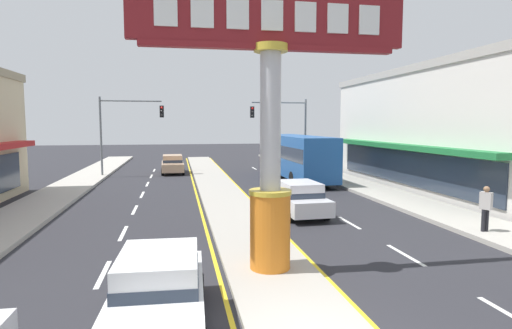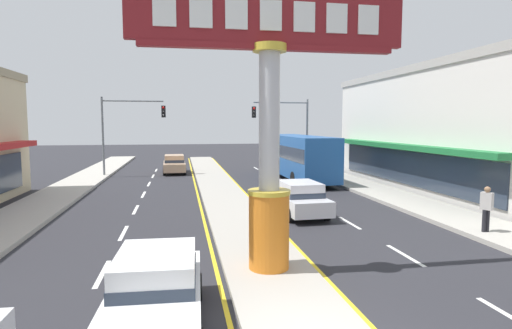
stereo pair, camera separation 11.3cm
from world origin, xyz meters
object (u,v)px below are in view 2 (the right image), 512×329
(storefront_right, at_px, (471,129))
(bus_far_right_lane, at_px, (298,155))
(traffic_light_right_side, at_px, (287,122))
(pedestrian_near_kerb, at_px, (487,206))
(sedan_near_left_lane, at_px, (299,198))
(district_sign, at_px, (269,115))
(traffic_light_left_side, at_px, (126,122))
(sedan_mid_left_lane, at_px, (156,290))
(sedan_far_left_oncoming, at_px, (174,164))

(storefront_right, bearing_deg, bus_far_right_lane, 145.62)
(traffic_light_right_side, distance_m, pedestrian_near_kerb, 21.20)
(traffic_light_right_side, distance_m, sedan_near_left_lane, 16.87)
(storefront_right, relative_size, sedan_near_left_lane, 4.73)
(pedestrian_near_kerb, bearing_deg, district_sign, -165.26)
(traffic_light_left_side, xyz_separation_m, pedestrian_near_kerb, (15.07, -20.55, -3.12))
(traffic_light_left_side, height_order, sedan_near_left_lane, traffic_light_left_side)
(sedan_near_left_lane, distance_m, sedan_mid_left_lane, 11.29)
(traffic_light_right_side, xyz_separation_m, pedestrian_near_kerb, (2.12, -20.86, -3.12))
(traffic_light_right_side, bearing_deg, sedan_mid_left_lane, -109.93)
(storefront_right, xyz_separation_m, pedestrian_near_kerb, (-6.94, -10.07, -2.66))
(traffic_light_right_side, height_order, sedan_near_left_lane, traffic_light_right_side)
(traffic_light_left_side, bearing_deg, traffic_light_right_side, 1.40)
(traffic_light_right_side, xyz_separation_m, sedan_far_left_oncoming, (-9.37, 1.38, -3.46))
(sedan_mid_left_lane, bearing_deg, sedan_far_left_oncoming, 90.01)
(storefront_right, relative_size, bus_far_right_lane, 1.84)
(storefront_right, distance_m, traffic_light_left_side, 24.39)
(sedan_mid_left_lane, height_order, sedan_far_left_oncoming, same)
(traffic_light_left_side, distance_m, traffic_light_right_side, 12.96)
(sedan_mid_left_lane, bearing_deg, pedestrian_near_kerb, 23.34)
(sedan_far_left_oncoming, distance_m, pedestrian_near_kerb, 25.04)
(storefront_right, height_order, traffic_light_right_side, storefront_right)
(traffic_light_right_side, bearing_deg, pedestrian_near_kerb, -84.20)
(bus_far_right_lane, bearing_deg, traffic_light_left_side, 162.12)
(storefront_right, height_order, sedan_mid_left_lane, storefront_right)
(pedestrian_near_kerb, bearing_deg, sedan_mid_left_lane, -156.66)
(traffic_light_left_side, height_order, traffic_light_right_side, same)
(traffic_light_left_side, height_order, bus_far_right_lane, traffic_light_left_side)
(bus_far_right_lane, height_order, sedan_mid_left_lane, bus_far_right_lane)
(traffic_light_right_side, relative_size, sedan_mid_left_lane, 1.42)
(sedan_near_left_lane, relative_size, sedan_far_left_oncoming, 1.01)
(sedan_mid_left_lane, height_order, pedestrian_near_kerb, pedestrian_near_kerb)
(district_sign, distance_m, bus_far_right_lane, 19.88)
(district_sign, height_order, bus_far_right_lane, district_sign)
(bus_far_right_lane, bearing_deg, sedan_mid_left_lane, -112.97)
(district_sign, height_order, sedan_far_left_oncoming, district_sign)
(bus_far_right_lane, relative_size, pedestrian_near_kerb, 6.69)
(bus_far_right_lane, xyz_separation_m, pedestrian_near_kerb, (2.41, -16.46, -0.74))
(traffic_light_right_side, height_order, sedan_far_left_oncoming, traffic_light_right_side)
(district_sign, bearing_deg, storefront_right, 38.42)
(traffic_light_left_side, distance_m, sedan_near_left_lane, 18.70)
(district_sign, xyz_separation_m, sedan_mid_left_lane, (-2.89, -2.69, -3.57))
(storefront_right, height_order, pedestrian_near_kerb, storefront_right)
(pedestrian_near_kerb, bearing_deg, traffic_light_right_side, 95.80)
(sedan_near_left_lane, distance_m, pedestrian_near_kerb, 7.43)
(district_sign, bearing_deg, pedestrian_near_kerb, 14.74)
(district_sign, height_order, pedestrian_near_kerb, district_sign)
(sedan_far_left_oncoming, bearing_deg, bus_far_right_lane, -32.49)
(district_sign, bearing_deg, sedan_far_left_oncoming, 96.73)
(pedestrian_near_kerb, bearing_deg, sedan_far_left_oncoming, 117.31)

